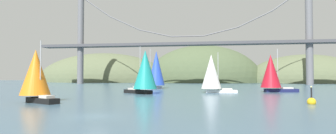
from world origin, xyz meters
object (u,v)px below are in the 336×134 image
at_px(sailboat_teal_sail, 145,71).
at_px(sailboat_blue_spinnaker, 156,69).
at_px(sailboat_orange_sail, 36,74).
at_px(sailboat_white_mainsail, 212,73).
at_px(sailboat_crimson_sail, 272,72).
at_px(channel_buoy, 312,101).

xyz_separation_m(sailboat_teal_sail, sailboat_blue_spinnaker, (-2.48, 23.20, 0.86)).
bearing_deg(sailboat_orange_sail, sailboat_white_mainsail, 47.28).
height_order(sailboat_crimson_sail, sailboat_orange_sail, sailboat_crimson_sail).
bearing_deg(channel_buoy, sailboat_teal_sail, 147.94).
xyz_separation_m(sailboat_orange_sail, sailboat_blue_spinnaker, (8.17, 43.40, 1.66)).
relative_size(sailboat_orange_sail, sailboat_blue_spinnaker, 0.75).
bearing_deg(sailboat_orange_sail, sailboat_crimson_sail, 39.35).
bearing_deg(sailboat_crimson_sail, sailboat_orange_sail, -140.65).
bearing_deg(sailboat_blue_spinnaker, sailboat_teal_sail, -83.91).
relative_size(sailboat_crimson_sail, sailboat_blue_spinnaker, 0.86).
relative_size(sailboat_teal_sail, channel_buoy, 3.75).
relative_size(sailboat_orange_sail, channel_buoy, 3.26).
height_order(sailboat_crimson_sail, sailboat_white_mainsail, sailboat_crimson_sail).
height_order(sailboat_teal_sail, sailboat_blue_spinnaker, sailboat_blue_spinnaker).
bearing_deg(sailboat_teal_sail, sailboat_white_mainsail, 24.20).
bearing_deg(sailboat_teal_sail, sailboat_blue_spinnaker, 96.09).
height_order(sailboat_orange_sail, channel_buoy, sailboat_orange_sail).
bearing_deg(sailboat_white_mainsail, sailboat_teal_sail, -155.80).
relative_size(sailboat_white_mainsail, sailboat_orange_sail, 1.03).
distance_m(sailboat_blue_spinnaker, channel_buoy, 49.64).
xyz_separation_m(sailboat_white_mainsail, sailboat_blue_spinnaker, (-16.16, 17.05, 1.24)).
bearing_deg(sailboat_blue_spinnaker, sailboat_white_mainsail, -46.54).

